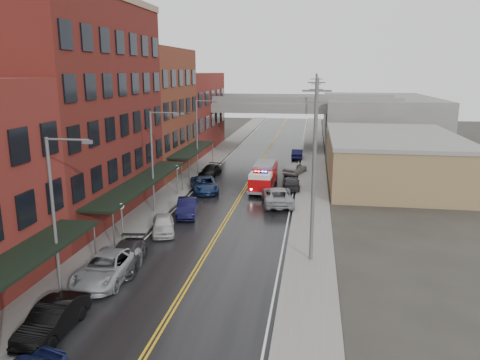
{
  "coord_description": "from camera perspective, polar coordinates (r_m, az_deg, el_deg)",
  "views": [
    {
      "loc": [
        7.1,
        -14.52,
        12.43
      ],
      "look_at": [
        0.82,
        25.08,
        3.0
      ],
      "focal_mm": 35.0,
      "sensor_mm": 36.0,
      "label": 1
    }
  ],
  "objects": [
    {
      "name": "street_lamp_2",
      "position": [
        56.67,
        -5.03,
        5.84
      ],
      "size": [
        2.64,
        0.22,
        9.0
      ],
      "color": "#59595B",
      "rests_on": "ground"
    },
    {
      "name": "globe_lamp_1",
      "position": [
        34.87,
        -14.24,
        -4.05
      ],
      "size": [
        0.44,
        0.44,
        3.12
      ],
      "color": "#59595B",
      "rests_on": "ground"
    },
    {
      "name": "parked_car_left_7",
      "position": [
        56.14,
        -3.65,
        1.11
      ],
      "size": [
        2.33,
        4.73,
        1.32
      ],
      "primitive_type": "imported",
      "rotation": [
        0.0,
        0.0,
        -0.11
      ],
      "color": "black",
      "rests_on": "ground"
    },
    {
      "name": "awning_1",
      "position": [
        41.35,
        -11.92,
        -0.25
      ],
      "size": [
        2.6,
        18.0,
        3.09
      ],
      "color": "black",
      "rests_on": "ground"
    },
    {
      "name": "parked_car_right_2",
      "position": [
        57.55,
        6.73,
        1.45
      ],
      "size": [
        3.14,
        4.84,
        1.53
      ],
      "primitive_type": "imported",
      "rotation": [
        0.0,
        0.0,
        2.82
      ],
      "color": "#BDBDBD",
      "rests_on": "ground"
    },
    {
      "name": "parked_car_right_0",
      "position": [
        44.38,
        4.58,
        -1.95
      ],
      "size": [
        3.69,
        6.39,
        1.68
      ],
      "primitive_type": "imported",
      "rotation": [
        0.0,
        0.0,
        3.3
      ],
      "color": "#95979C",
      "rests_on": "ground"
    },
    {
      "name": "brick_building_b",
      "position": [
        42.85,
        -19.66,
        7.88
      ],
      "size": [
        9.0,
        20.0,
        18.0
      ],
      "primitive_type": "cube",
      "color": "#5C1818",
      "rests_on": "ground"
    },
    {
      "name": "parked_car_left_5",
      "position": [
        41.14,
        -6.47,
        -3.33
      ],
      "size": [
        2.47,
        4.85,
        1.52
      ],
      "primitive_type": "imported",
      "rotation": [
        0.0,
        0.0,
        0.19
      ],
      "color": "black",
      "rests_on": "ground"
    },
    {
      "name": "utility_pole_0",
      "position": [
        30.15,
        9.01,
        1.35
      ],
      "size": [
        1.8,
        0.24,
        12.0
      ],
      "color": "#59595B",
      "rests_on": "ground"
    },
    {
      "name": "utility_pole_2",
      "position": [
        69.79,
        9.14,
        8.03
      ],
      "size": [
        1.8,
        0.24,
        12.0
      ],
      "color": "#59595B",
      "rests_on": "ground"
    },
    {
      "name": "curb_right",
      "position": [
        46.23,
        6.89,
        -2.37
      ],
      "size": [
        0.3,
        160.0,
        0.15
      ],
      "primitive_type": "cube",
      "color": "gray",
      "rests_on": "ground"
    },
    {
      "name": "utility_pole_1",
      "position": [
        49.9,
        9.1,
        6.02
      ],
      "size": [
        1.8,
        0.24,
        12.0
      ],
      "color": "#59595B",
      "rests_on": "ground"
    },
    {
      "name": "parked_car_left_1",
      "position": [
        25.12,
        -21.89,
        -15.46
      ],
      "size": [
        1.71,
        4.69,
        1.54
      ],
      "primitive_type": "imported",
      "rotation": [
        0.0,
        0.0,
        -0.02
      ],
      "color": "black",
      "rests_on": "ground"
    },
    {
      "name": "curb_left",
      "position": [
        47.93,
        -6.74,
        -1.8
      ],
      "size": [
        0.3,
        160.0,
        0.15
      ],
      "primitive_type": "cube",
      "color": "gray",
      "rests_on": "ground"
    },
    {
      "name": "sidewalk_left",
      "position": [
        48.4,
        -8.62,
        -1.71
      ],
      "size": [
        3.0,
        160.0,
        0.15
      ],
      "primitive_type": "cube",
      "color": "slate",
      "rests_on": "ground"
    },
    {
      "name": "parked_car_left_4",
      "position": [
        37.09,
        -9.36,
        -5.36
      ],
      "size": [
        2.9,
        4.51,
        1.43
      ],
      "primitive_type": "imported",
      "rotation": [
        0.0,
        0.0,
        0.31
      ],
      "color": "#BEBEBE",
      "rests_on": "ground"
    },
    {
      "name": "street_lamp_1",
      "position": [
        41.5,
        -10.36,
        2.97
      ],
      "size": [
        2.64,
        0.22,
        9.0
      ],
      "color": "#59595B",
      "rests_on": "ground"
    },
    {
      "name": "street_lamp_0",
      "position": [
        27.31,
        -21.41,
        -3.08
      ],
      "size": [
        2.64,
        0.22,
        9.0
      ],
      "color": "#59595B",
      "rests_on": "ground"
    },
    {
      "name": "road",
      "position": [
        46.76,
        -0.05,
        -2.17
      ],
      "size": [
        11.0,
        160.0,
        0.02
      ],
      "primitive_type": "cube",
      "color": "black",
      "rests_on": "ground"
    },
    {
      "name": "right_far_block",
      "position": [
        85.64,
        16.4,
        7.05
      ],
      "size": [
        18.0,
        30.0,
        8.0
      ],
      "primitive_type": "cube",
      "color": "slate",
      "rests_on": "ground"
    },
    {
      "name": "brick_building_far",
      "position": [
        75.61,
        -6.75,
        8.27
      ],
      "size": [
        9.0,
        20.0,
        12.0
      ],
      "primitive_type": "cube",
      "color": "maroon",
      "rests_on": "ground"
    },
    {
      "name": "tan_building",
      "position": [
        56.13,
        17.99,
        2.39
      ],
      "size": [
        14.0,
        22.0,
        5.0
      ],
      "primitive_type": "cube",
      "color": "#91744E",
      "rests_on": "ground"
    },
    {
      "name": "parked_car_left_3",
      "position": [
        31.44,
        -13.77,
        -9.01
      ],
      "size": [
        2.71,
        5.26,
        1.46
      ],
      "primitive_type": "imported",
      "rotation": [
        0.0,
        0.0,
        0.14
      ],
      "color": "#27272A",
      "rests_on": "ground"
    },
    {
      "name": "parked_car_right_1",
      "position": [
        50.17,
        6.24,
        -0.41
      ],
      "size": [
        2.12,
        4.67,
        1.33
      ],
      "primitive_type": "imported",
      "rotation": [
        0.0,
        0.0,
        3.2
      ],
      "color": "#242426",
      "rests_on": "ground"
    },
    {
      "name": "overpass",
      "position": [
        77.12,
        3.73,
        8.41
      ],
      "size": [
        40.0,
        10.0,
        7.5
      ],
      "color": "slate",
      "rests_on": "ground"
    },
    {
      "name": "awning_2",
      "position": [
        57.7,
        -5.78,
        3.75
      ],
      "size": [
        2.6,
        13.0,
        3.09
      ],
      "color": "black",
      "rests_on": "ground"
    },
    {
      "name": "fire_truck",
      "position": [
        49.83,
        2.88,
        0.48
      ],
      "size": [
        3.03,
        7.32,
        2.66
      ],
      "rotation": [
        0.0,
        0.0,
        -0.02
      ],
      "color": "#B1080A",
      "rests_on": "ground"
    },
    {
      "name": "parked_car_left_2",
      "position": [
        29.87,
        -15.95,
        -10.19
      ],
      "size": [
        2.75,
        5.88,
        1.63
      ],
      "primitive_type": "imported",
      "rotation": [
        0.0,
        0.0,
        0.01
      ],
      "color": "#979A9E",
      "rests_on": "ground"
    },
    {
      "name": "parked_car_right_3",
      "position": [
        67.78,
        6.99,
        3.18
      ],
      "size": [
        1.56,
        4.37,
        1.44
      ],
      "primitive_type": "imported",
      "rotation": [
        0.0,
        0.0,
        3.15
      ],
      "color": "#0E0F34",
      "rests_on": "ground"
    },
    {
      "name": "globe_lamp_2",
      "position": [
        47.61,
        -7.68,
        0.84
      ],
      "size": [
        0.44,
        0.44,
        3.12
      ],
      "color": "#59595B",
      "rests_on": "ground"
    },
    {
      "name": "brick_building_c",
      "position": [
        58.89,
        -11.41,
        8.17
      ],
      "size": [
        9.0,
        15.0,
        15.0
      ],
      "primitive_type": "cube",
      "color": "brown",
      "rests_on": "ground"
    },
    {
      "name": "sidewalk_right",
      "position": [
        46.2,
        8.93,
        -2.44
      ],
      "size": [
        3.0,
        160.0,
        0.15
      ],
      "primitive_type": "cube",
      "color": "slate",
      "rests_on": "ground"
    },
    {
      "name": "parked_car_left_6",
      "position": [
        49.02,
        -4.38,
        -0.56
      ],
      "size": [
        4.3,
        6.11,
        1.55
      ],
      "primitive_type": "imported",
      "rotation": [
        0.0,
        0.0,
        0.35
      ],
      "color": "#15274F",
      "rests_on": "ground"
    }
  ]
}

